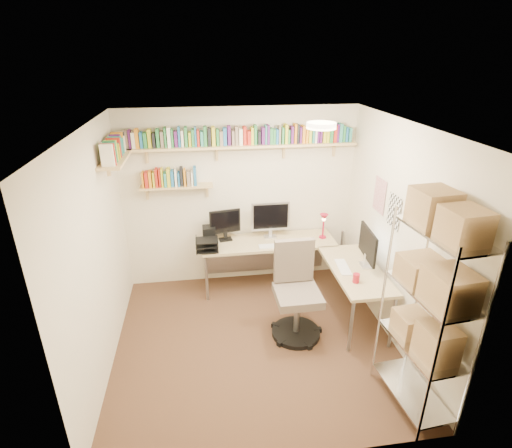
# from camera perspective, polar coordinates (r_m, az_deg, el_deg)

# --- Properties ---
(ground) EXTENTS (3.20, 3.20, 0.00)m
(ground) POSITION_cam_1_polar(r_m,az_deg,el_deg) (4.91, -0.11, -16.38)
(ground) COLOR #482B1F
(ground) RESTS_ON ground
(room_shell) EXTENTS (3.24, 3.04, 2.52)m
(room_shell) POSITION_cam_1_polar(r_m,az_deg,el_deg) (4.09, -0.06, 0.49)
(room_shell) COLOR beige
(room_shell) RESTS_ON ground
(wall_shelves) EXTENTS (3.12, 1.09, 0.80)m
(wall_shelves) POSITION_cam_1_polar(r_m,az_deg,el_deg) (5.14, -7.05, 10.80)
(wall_shelves) COLOR #DAB17B
(wall_shelves) RESTS_ON ground
(corner_desk) EXTENTS (2.21, 1.83, 1.25)m
(corner_desk) POSITION_cam_1_polar(r_m,az_deg,el_deg) (5.37, 3.60, -3.53)
(corner_desk) COLOR tan
(corner_desk) RESTS_ON ground
(office_chair) EXTENTS (0.61, 0.62, 1.16)m
(office_chair) POSITION_cam_1_polar(r_m,az_deg,el_deg) (4.79, 5.74, -10.38)
(office_chair) COLOR black
(office_chair) RESTS_ON ground
(wire_rack) EXTENTS (0.48, 0.87, 2.13)m
(wire_rack) POSITION_cam_1_polar(r_m,az_deg,el_deg) (3.68, 24.25, -7.63)
(wire_rack) COLOR silver
(wire_rack) RESTS_ON ground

